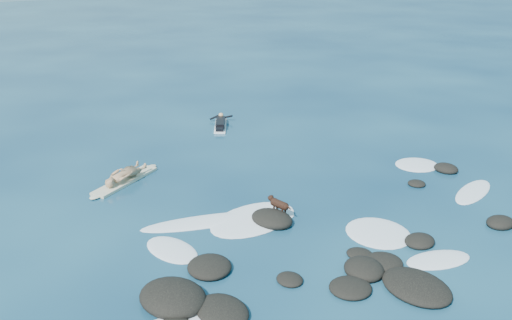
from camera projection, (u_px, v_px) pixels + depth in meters
ground at (328, 228)px, 17.00m from camera, size 160.00×160.00×0.00m
reef_rocks at (347, 270)px, 14.63m from camera, size 13.76×7.47×0.57m
breaking_foam at (291, 242)px, 16.18m from camera, size 14.86×7.08×0.12m
standing_surfer_rig at (123, 161)px, 20.00m from camera, size 3.20×2.10×2.01m
paddling_surfer_rig at (221, 124)px, 26.38m from camera, size 1.72×2.33×0.43m
dog at (278, 204)px, 17.58m from camera, size 0.39×1.01×0.65m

